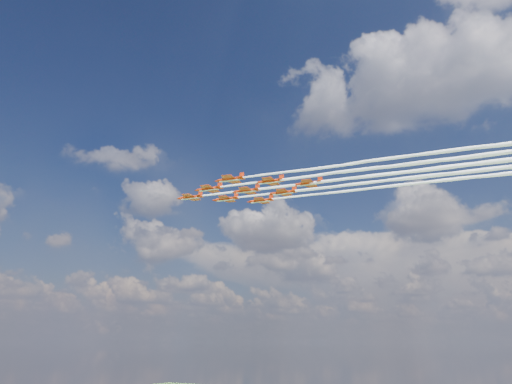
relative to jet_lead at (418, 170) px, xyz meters
The scene contains 6 objects.
jet_lead is the anchor object (origin of this frame).
jet_row2_port 12.20m from the jet_lead, 21.57° to the right, with size 152.76×31.17×2.49m.
jet_row2_starb 12.20m from the jet_lead, 41.63° to the left, with size 152.76×31.17×2.49m.
jet_row3_port 24.40m from the jet_lead, 21.57° to the right, with size 152.76×31.17×2.49m.
jet_row3_centre 20.78m from the jet_lead, 10.03° to the left, with size 152.76×31.17×2.49m.
jet_row3_starb 24.40m from the jet_lead, 41.63° to the left, with size 152.76×31.17×2.49m.
Camera 1 is at (79.00, -133.86, 40.80)m, focal length 35.00 mm.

